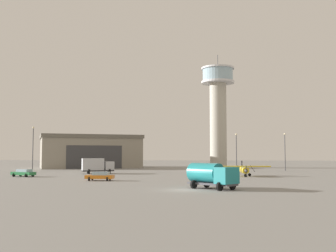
{
  "coord_description": "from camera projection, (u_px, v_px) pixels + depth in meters",
  "views": [
    {
      "loc": [
        2.89,
        -46.25,
        4.17
      ],
      "look_at": [
        -4.15,
        21.43,
        8.89
      ],
      "focal_mm": 42.66,
      "sensor_mm": 36.0,
      "label": 1
    }
  ],
  "objects": [
    {
      "name": "control_tower",
      "position": [
        218.0,
        105.0,
        120.22
      ],
      "size": [
        9.93,
        9.93,
        34.2
      ],
      "color": "#B2AD9E",
      "rests_on": "ground_plane"
    },
    {
      "name": "truck_fuel_tanker_teal",
      "position": [
        211.0,
        175.0,
        47.2
      ],
      "size": [
        6.25,
        5.92,
        3.04
      ],
      "rotation": [
        0.0,
        0.0,
        5.56
      ],
      "color": "#38383D",
      "rests_on": "ground_plane"
    },
    {
      "name": "airplane_yellow",
      "position": [
        244.0,
        169.0,
        73.38
      ],
      "size": [
        9.53,
        7.49,
        2.82
      ],
      "rotation": [
        0.0,
        0.0,
        4.75
      ],
      "color": "gold",
      "rests_on": "ground_plane"
    },
    {
      "name": "hangar",
      "position": [
        90.0,
        152.0,
        118.7
      ],
      "size": [
        33.9,
        29.59,
        9.55
      ],
      "rotation": [
        0.0,
        0.0,
        -1.13
      ],
      "color": "gray",
      "rests_on": "ground_plane"
    },
    {
      "name": "light_post_centre",
      "position": [
        33.0,
        145.0,
        91.93
      ],
      "size": [
        0.44,
        0.44,
        10.43
      ],
      "color": "#38383D",
      "rests_on": "ground_plane"
    },
    {
      "name": "truck_box_silver",
      "position": [
        97.0,
        165.0,
        83.04
      ],
      "size": [
        6.95,
        4.86,
        3.17
      ],
      "rotation": [
        0.0,
        0.0,
        0.41
      ],
      "color": "#38383D",
      "rests_on": "ground_plane"
    },
    {
      "name": "car_green",
      "position": [
        24.0,
        173.0,
        72.0
      ],
      "size": [
        4.85,
        3.16,
        1.37
      ],
      "rotation": [
        0.0,
        0.0,
        2.8
      ],
      "color": "#287A42",
      "rests_on": "ground_plane"
    },
    {
      "name": "light_post_west",
      "position": [
        236.0,
        149.0,
        93.98
      ],
      "size": [
        0.44,
        0.44,
        8.95
      ],
      "color": "#38383D",
      "rests_on": "ground_plane"
    },
    {
      "name": "ground_plane",
      "position": [
        185.0,
        190.0,
        45.9
      ],
      "size": [
        400.0,
        400.0,
        0.0
      ],
      "primitive_type": "plane",
      "color": "gray"
    },
    {
      "name": "car_orange",
      "position": [
        100.0,
        176.0,
        61.39
      ],
      "size": [
        4.27,
        2.38,
        1.37
      ],
      "rotation": [
        0.0,
        0.0,
        3.15
      ],
      "color": "orange",
      "rests_on": "ground_plane"
    },
    {
      "name": "light_post_north",
      "position": [
        285.0,
        148.0,
        97.35
      ],
      "size": [
        0.44,
        0.44,
        9.2
      ],
      "color": "#38383D",
      "rests_on": "ground_plane"
    }
  ]
}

